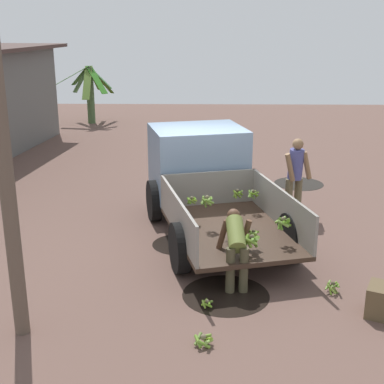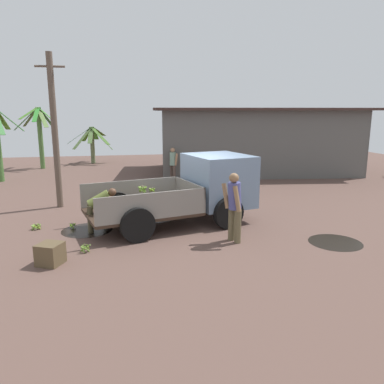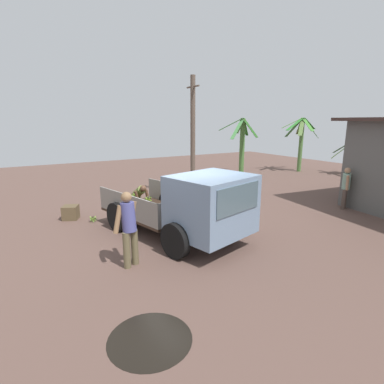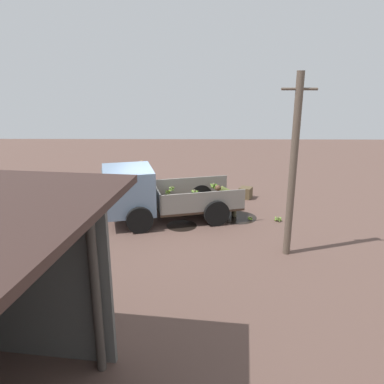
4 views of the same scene
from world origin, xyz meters
name	(u,v)px [view 1 (image 1 of 4)]	position (x,y,z in m)	size (l,w,h in m)	color
ground	(206,228)	(0.00, 0.00, 0.00)	(36.00, 36.00, 0.00)	brown
mud_patch_0	(179,244)	(-0.86, 0.52, 0.00)	(1.05, 1.05, 0.01)	black
mud_patch_1	(226,295)	(-2.87, -0.31, 0.00)	(1.38, 1.38, 0.01)	black
mud_patch_2	(299,184)	(3.31, -2.50, 0.00)	(1.31, 1.31, 0.01)	black
cargo_truck	(203,173)	(0.55, 0.07, 1.05)	(5.06, 3.09, 1.95)	#38271C
utility_pole	(3,151)	(-3.98, 2.55, 2.57)	(0.93, 0.20, 5.06)	brown
banana_palm_3	(90,92)	(12.27, 4.85, 1.32)	(2.46, 2.30, 2.40)	#445F38
person_foreground_visitor	(295,174)	(0.82, -1.95, 0.97)	(0.52, 0.69, 1.75)	brown
person_worker_loading	(236,244)	(-2.51, -0.47, 0.72)	(0.80, 0.61, 1.18)	#47412C
banana_bunch_on_ground_0	(203,340)	(-4.26, 0.04, 0.09)	(0.26, 0.27, 0.17)	brown
banana_bunch_on_ground_1	(207,303)	(-3.28, -0.01, 0.09)	(0.18, 0.19, 0.15)	brown
banana_bunch_on_ground_2	(333,287)	(-2.77, -2.00, 0.11)	(0.25, 0.24, 0.20)	#453E2C
wooden_crate_0	(384,301)	(-3.43, -2.59, 0.23)	(0.48, 0.48, 0.46)	brown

